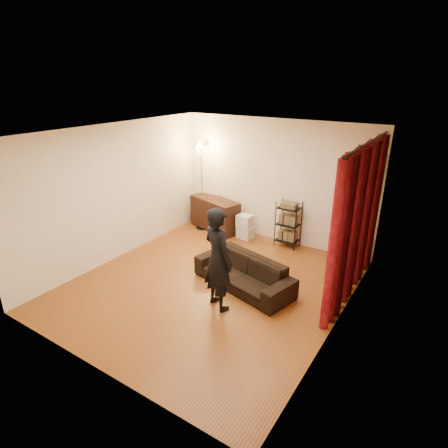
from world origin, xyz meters
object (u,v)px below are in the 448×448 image
Objects in this scene: media_cabinet at (215,214)px; floor_lamp at (202,186)px; storage_boxes at (245,227)px; wire_shelf at (288,224)px; person at (218,259)px; sofa at (243,273)px.

floor_lamp is (-0.30, -0.11, 0.70)m from media_cabinet.
storage_boxes is 1.03m from wire_shelf.
storage_boxes is at bearing 0.96° from floor_lamp.
person is 1.30× the size of media_cabinet.
sofa is 1.43× the size of media_cabinet.
floor_lamp reaches higher than person.
person is at bearing -38.81° from media_cabinet.
floor_lamp is at bearing -167.16° from wire_shelf.
floor_lamp is at bearing 154.52° from sofa.
person is 1.66× the size of wire_shelf.
floor_lamp reaches higher than sofa.
floor_lamp reaches higher than wire_shelf.
media_cabinet is at bearing 148.84° from sofa.
media_cabinet is 0.90m from storage_boxes.
media_cabinet is (-1.94, 1.95, 0.11)m from sofa.
media_cabinet is (-1.90, 2.70, -0.47)m from person.
sofa is 2.75m from media_cabinet.
sofa is 1.83× the size of wire_shelf.
person is at bearing -81.05° from wire_shelf.
wire_shelf is at bearing -66.68° from person.
storage_boxes is 0.55× the size of wire_shelf.
media_cabinet is at bearing 174.42° from storage_boxes.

